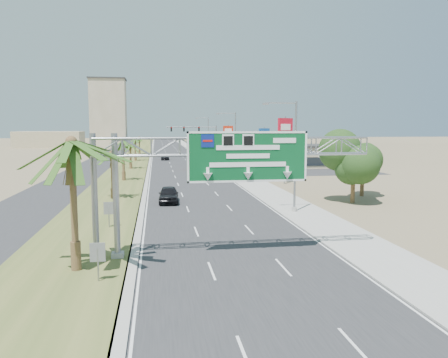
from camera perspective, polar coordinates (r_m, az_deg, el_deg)
name	(u,v)px	position (r m, az deg, el deg)	size (l,w,h in m)	color
ground	(285,327)	(18.13, 7.97, -18.57)	(600.00, 600.00, 0.00)	#8C7A59
road	(173,154)	(125.98, -6.64, 3.27)	(12.00, 300.00, 0.02)	#28282B
sidewalk_right	(203,154)	(126.59, -2.79, 3.34)	(4.00, 300.00, 0.10)	#9E9B93
median_grass	(138,154)	(125.99, -11.20, 3.20)	(7.00, 300.00, 0.12)	#475425
opposing_road	(112,155)	(126.47, -14.37, 3.11)	(8.00, 300.00, 0.02)	#28282B
sign_gantry	(221,156)	(25.91, -0.43, 3.08)	(16.75, 1.24, 7.50)	gray
palm_near	(71,143)	(24.06, -19.33, 4.49)	(5.70, 5.70, 8.35)	brown
palm_row_b	(112,154)	(47.96, -14.43, 3.20)	(3.99, 3.99, 5.95)	brown
palm_row_c	(123,142)	(63.85, -13.07, 4.78)	(3.99, 3.99, 6.75)	brown
palm_row_d	(130,145)	(81.85, -12.14, 4.35)	(3.99, 3.99, 5.45)	brown
palm_row_e	(135,139)	(100.79, -11.54, 5.18)	(3.99, 3.99, 6.15)	brown
palm_row_f	(139,138)	(125.77, -11.02, 5.32)	(3.99, 3.99, 5.75)	brown
streetlight_near	(293,161)	(39.68, 9.01, 2.33)	(3.27, 0.44, 10.00)	gray
streetlight_mid	(234,146)	(68.80, 1.33, 4.28)	(3.27, 0.44, 10.00)	gray
streetlight_far	(207,140)	(104.40, -2.18, 5.15)	(3.27, 0.44, 10.00)	gray
signal_mast	(206,141)	(88.24, -2.34, 4.94)	(10.28, 0.71, 8.00)	gray
store_building	(296,157)	(86.14, 9.34, 2.91)	(18.00, 10.00, 4.00)	tan
oak_near	(354,159)	(46.25, 16.60, 2.55)	(4.50, 4.50, 6.80)	brown
oak_far	(363,162)	(51.20, 17.69, 2.10)	(3.50, 3.50, 5.60)	brown
median_signback_a	(98,255)	(22.74, -16.18, -9.54)	(0.75, 0.08, 2.08)	gray
median_signback_b	(109,210)	(34.43, -14.82, -3.95)	(0.75, 0.08, 2.08)	gray
tower_distant	(108,110)	(267.21, -14.85, 8.70)	(20.00, 16.00, 35.00)	tan
building_distant_left	(50,139)	(180.24, -21.80, 4.84)	(24.00, 14.00, 6.00)	tan
building_distant_right	(253,141)	(159.59, 3.78, 4.93)	(20.00, 12.00, 5.00)	tan
car_left_lane	(169,195)	(45.15, -7.24, -2.04)	(1.97, 4.90, 1.67)	black
car_mid_lane	(192,166)	(78.91, -4.20, 1.68)	(1.46, 4.18, 1.38)	maroon
car_right_lane	(199,166)	(77.37, -3.22, 1.68)	(2.70, 5.85, 1.63)	gray
car_far	(165,157)	(103.70, -7.72, 2.86)	(1.89, 4.64, 1.35)	black
pole_sign_red_near	(285,131)	(59.67, 8.00, 6.22)	(2.31, 1.27, 9.12)	gray
pole_sign_blue	(264,139)	(73.35, 5.25, 5.20)	(1.98, 0.96, 7.70)	gray
pole_sign_red_far	(228,133)	(97.14, 0.54, 6.06)	(2.22, 0.56, 8.17)	gray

